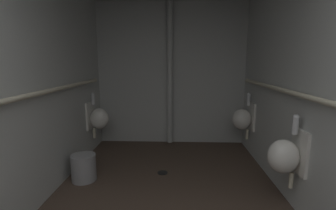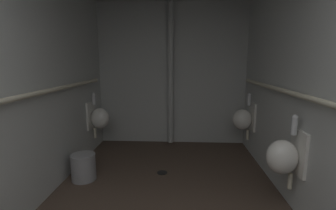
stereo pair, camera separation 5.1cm
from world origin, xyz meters
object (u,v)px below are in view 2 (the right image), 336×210
(urinal_right_mid, at_px, (284,156))
(urinal_right_far, at_px, (244,119))
(urinal_left_mid, at_px, (99,118))
(waste_bin, at_px, (83,167))
(floor_drain, at_px, (162,172))
(standpipe_back_wall, at_px, (171,75))

(urinal_right_mid, distance_m, urinal_right_far, 1.56)
(urinal_left_mid, relative_size, waste_bin, 2.23)
(urinal_right_far, bearing_deg, urinal_right_mid, -90.00)
(urinal_left_mid, bearing_deg, floor_drain, -33.17)
(urinal_right_mid, distance_m, floor_drain, 1.60)
(urinal_left_mid, xyz_separation_m, urinal_right_far, (2.35, 0.04, 0.00))
(urinal_right_far, bearing_deg, standpipe_back_wall, 158.56)
(floor_drain, bearing_deg, standpipe_back_wall, 87.01)
(waste_bin, bearing_deg, urinal_right_mid, -14.08)
(waste_bin, bearing_deg, urinal_right_far, 23.76)
(standpipe_back_wall, relative_size, floor_drain, 17.66)
(urinal_left_mid, distance_m, urinal_right_mid, 2.80)
(urinal_right_far, xyz_separation_m, standpipe_back_wall, (-1.20, 0.47, 0.67))
(urinal_left_mid, xyz_separation_m, standpipe_back_wall, (1.15, 0.51, 0.67))
(standpipe_back_wall, height_order, floor_drain, standpipe_back_wall)
(urinal_left_mid, xyz_separation_m, urinal_right_mid, (2.35, -1.51, 0.00))
(urinal_left_mid, height_order, waste_bin, urinal_left_mid)
(urinal_left_mid, height_order, urinal_right_far, same)
(standpipe_back_wall, height_order, waste_bin, standpipe_back_wall)
(urinal_right_far, bearing_deg, urinal_left_mid, -178.97)
(urinal_right_mid, xyz_separation_m, standpipe_back_wall, (-1.20, 2.03, 0.67))
(floor_drain, height_order, waste_bin, waste_bin)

